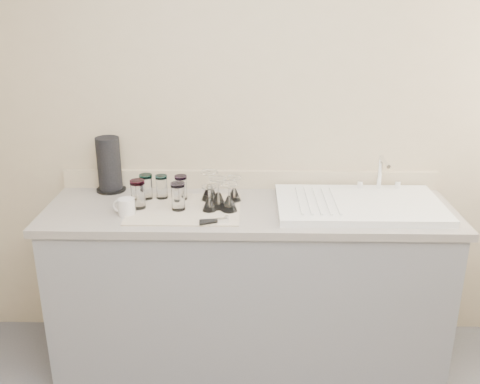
{
  "coord_description": "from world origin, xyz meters",
  "views": [
    {
      "loc": [
        -0.0,
        -1.3,
        1.91
      ],
      "look_at": [
        -0.05,
        1.15,
        1.0
      ],
      "focal_mm": 40.0,
      "sensor_mm": 36.0,
      "label": 1
    }
  ],
  "objects_px": {
    "goblet_extra": "(218,198)",
    "goblet_front_left": "(209,202)",
    "paper_towel_roll": "(109,165)",
    "tumbler_purple": "(181,187)",
    "tumbler_teal": "(146,187)",
    "tumbler_magenta": "(138,194)",
    "tumbler_lavender": "(178,196)",
    "tumbler_cyan": "(162,187)",
    "goblet_back_right": "(234,193)",
    "goblet_front_right": "(229,201)",
    "sink_unit": "(359,204)",
    "white_mug": "(126,207)",
    "goblet_back_left": "(210,190)",
    "can_opener": "(214,221)"
  },
  "relations": [
    {
      "from": "sink_unit",
      "to": "white_mug",
      "type": "distance_m",
      "value": 1.16
    },
    {
      "from": "tumbler_teal",
      "to": "white_mug",
      "type": "height_order",
      "value": "tumbler_teal"
    },
    {
      "from": "tumbler_purple",
      "to": "goblet_front_left",
      "type": "bearing_deg",
      "value": -44.73
    },
    {
      "from": "tumbler_magenta",
      "to": "white_mug",
      "type": "relative_size",
      "value": 1.18
    },
    {
      "from": "tumbler_purple",
      "to": "goblet_extra",
      "type": "xyz_separation_m",
      "value": [
        0.2,
        -0.12,
        -0.01
      ]
    },
    {
      "from": "goblet_back_left",
      "to": "goblet_front_left",
      "type": "bearing_deg",
      "value": -86.64
    },
    {
      "from": "sink_unit",
      "to": "goblet_extra",
      "type": "distance_m",
      "value": 0.71
    },
    {
      "from": "tumbler_teal",
      "to": "tumbler_purple",
      "type": "distance_m",
      "value": 0.18
    },
    {
      "from": "tumbler_purple",
      "to": "paper_towel_roll",
      "type": "bearing_deg",
      "value": 160.44
    },
    {
      "from": "sink_unit",
      "to": "goblet_extra",
      "type": "xyz_separation_m",
      "value": [
        -0.71,
        -0.03,
        0.04
      ]
    },
    {
      "from": "sink_unit",
      "to": "goblet_back_left",
      "type": "xyz_separation_m",
      "value": [
        -0.76,
        0.08,
        0.04
      ]
    },
    {
      "from": "tumbler_purple",
      "to": "can_opener",
      "type": "distance_m",
      "value": 0.36
    },
    {
      "from": "tumbler_lavender",
      "to": "goblet_front_left",
      "type": "xyz_separation_m",
      "value": [
        0.15,
        -0.01,
        -0.03
      ]
    },
    {
      "from": "goblet_extra",
      "to": "can_opener",
      "type": "bearing_deg",
      "value": -93.22
    },
    {
      "from": "paper_towel_roll",
      "to": "white_mug",
      "type": "bearing_deg",
      "value": -65.16
    },
    {
      "from": "tumbler_lavender",
      "to": "white_mug",
      "type": "height_order",
      "value": "tumbler_lavender"
    },
    {
      "from": "goblet_extra",
      "to": "paper_towel_roll",
      "type": "distance_m",
      "value": 0.66
    },
    {
      "from": "paper_towel_roll",
      "to": "tumbler_purple",
      "type": "bearing_deg",
      "value": -19.56
    },
    {
      "from": "tumbler_cyan",
      "to": "paper_towel_roll",
      "type": "bearing_deg",
      "value": 156.81
    },
    {
      "from": "tumbler_lavender",
      "to": "goblet_front_right",
      "type": "distance_m",
      "value": 0.25
    },
    {
      "from": "goblet_front_right",
      "to": "paper_towel_roll",
      "type": "distance_m",
      "value": 0.73
    },
    {
      "from": "white_mug",
      "to": "tumbler_cyan",
      "type": "bearing_deg",
      "value": 56.81
    },
    {
      "from": "goblet_front_left",
      "to": "goblet_front_right",
      "type": "xyz_separation_m",
      "value": [
        0.1,
        -0.0,
        0.01
      ]
    },
    {
      "from": "tumbler_cyan",
      "to": "goblet_front_right",
      "type": "height_order",
      "value": "goblet_front_right"
    },
    {
      "from": "sink_unit",
      "to": "goblet_extra",
      "type": "relative_size",
      "value": 5.35
    },
    {
      "from": "tumbler_magenta",
      "to": "goblet_extra",
      "type": "relative_size",
      "value": 0.95
    },
    {
      "from": "tumbler_teal",
      "to": "goblet_back_right",
      "type": "distance_m",
      "value": 0.46
    },
    {
      "from": "tumbler_cyan",
      "to": "tumbler_magenta",
      "type": "bearing_deg",
      "value": -123.76
    },
    {
      "from": "can_opener",
      "to": "white_mug",
      "type": "height_order",
      "value": "white_mug"
    },
    {
      "from": "tumbler_magenta",
      "to": "can_opener",
      "type": "relative_size",
      "value": 1.05
    },
    {
      "from": "tumbler_purple",
      "to": "sink_unit",
      "type": "bearing_deg",
      "value": -5.44
    },
    {
      "from": "tumbler_teal",
      "to": "tumbler_lavender",
      "type": "relative_size",
      "value": 0.95
    },
    {
      "from": "tumbler_purple",
      "to": "goblet_back_left",
      "type": "relative_size",
      "value": 0.83
    },
    {
      "from": "goblet_front_left",
      "to": "tumbler_magenta",
      "type": "bearing_deg",
      "value": 175.43
    },
    {
      "from": "tumbler_lavender",
      "to": "goblet_back_right",
      "type": "distance_m",
      "value": 0.3
    },
    {
      "from": "tumbler_purple",
      "to": "goblet_back_right",
      "type": "xyz_separation_m",
      "value": [
        0.28,
        -0.02,
        -0.02
      ]
    },
    {
      "from": "can_opener",
      "to": "white_mug",
      "type": "distance_m",
      "value": 0.45
    },
    {
      "from": "tumbler_lavender",
      "to": "can_opener",
      "type": "xyz_separation_m",
      "value": [
        0.19,
        -0.16,
        -0.06
      ]
    },
    {
      "from": "tumbler_lavender",
      "to": "can_opener",
      "type": "bearing_deg",
      "value": -40.81
    },
    {
      "from": "tumbler_magenta",
      "to": "goblet_front_right",
      "type": "bearing_deg",
      "value": -3.64
    },
    {
      "from": "sink_unit",
      "to": "goblet_back_right",
      "type": "relative_size",
      "value": 6.38
    },
    {
      "from": "goblet_extra",
      "to": "goblet_front_left",
      "type": "bearing_deg",
      "value": -137.92
    },
    {
      "from": "tumbler_cyan",
      "to": "paper_towel_roll",
      "type": "height_order",
      "value": "paper_towel_roll"
    },
    {
      "from": "tumbler_cyan",
      "to": "goblet_back_right",
      "type": "xyz_separation_m",
      "value": [
        0.38,
        -0.03,
        -0.02
      ]
    },
    {
      "from": "tumbler_cyan",
      "to": "goblet_front_left",
      "type": "distance_m",
      "value": 0.31
    },
    {
      "from": "tumbler_purple",
      "to": "goblet_extra",
      "type": "relative_size",
      "value": 0.83
    },
    {
      "from": "sink_unit",
      "to": "goblet_back_right",
      "type": "bearing_deg",
      "value": 173.94
    },
    {
      "from": "tumbler_lavender",
      "to": "goblet_front_left",
      "type": "distance_m",
      "value": 0.16
    },
    {
      "from": "white_mug",
      "to": "goblet_back_left",
      "type": "bearing_deg",
      "value": 26.71
    },
    {
      "from": "tumbler_lavender",
      "to": "goblet_front_right",
      "type": "xyz_separation_m",
      "value": [
        0.25,
        -0.01,
        -0.02
      ]
    }
  ]
}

